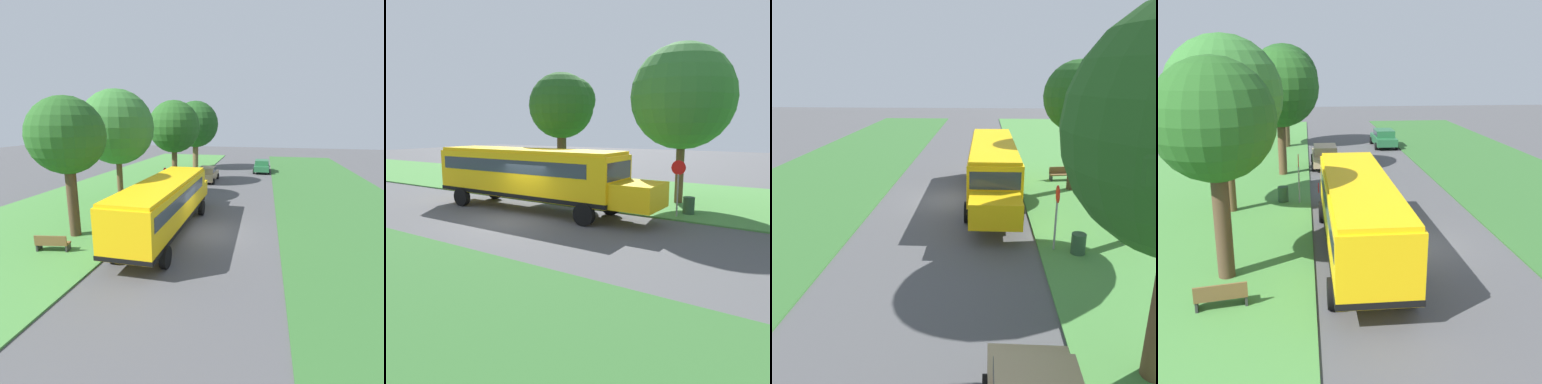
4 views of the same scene
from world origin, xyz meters
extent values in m
plane|color=#4C4C4F|center=(0.00, 0.00, 0.00)|extent=(120.00, 120.00, 0.00)
cube|color=#47843D|center=(-10.00, 0.00, 0.04)|extent=(12.00, 80.00, 0.08)
cube|color=yellow|center=(-2.25, -0.93, 1.90)|extent=(2.50, 10.50, 2.20)
cube|color=yellow|center=(-2.25, 5.27, 1.35)|extent=(2.20, 1.90, 1.10)
cube|color=yellow|center=(-2.25, -0.93, 3.08)|extent=(2.35, 10.29, 0.16)
cube|color=black|center=(-2.25, -0.93, 0.92)|extent=(2.54, 10.54, 0.20)
cube|color=#2D3842|center=(-2.25, -1.23, 2.36)|extent=(2.53, 9.24, 0.64)
cube|color=#2D3842|center=(-2.25, 4.27, 2.36)|extent=(2.25, 0.12, 0.80)
cylinder|color=red|center=(-3.68, 1.96, 2.05)|extent=(0.03, 0.44, 0.44)
cylinder|color=black|center=(-3.50, 3.27, 0.50)|extent=(0.30, 1.00, 1.00)
cylinder|color=black|center=(-1.00, 3.27, 0.50)|extent=(0.30, 1.00, 1.00)
cylinder|color=black|center=(-3.50, -4.60, 0.50)|extent=(0.30, 1.00, 1.00)
cylinder|color=black|center=(-1.00, -4.60, 0.50)|extent=(0.30, 1.00, 1.00)
cylinder|color=#4C3826|center=(-7.10, -2.21, 2.04)|extent=(0.59, 0.59, 4.07)
sphere|color=#23561E|center=(-7.10, -2.21, 5.59)|extent=(4.05, 4.05, 4.05)
sphere|color=#23561E|center=(-7.60, -1.66, 5.94)|extent=(2.80, 2.80, 2.80)
cylinder|color=brown|center=(-7.99, 5.17, 1.88)|extent=(0.46, 0.46, 3.76)
sphere|color=#33702D|center=(-7.99, 5.17, 5.87)|extent=(5.63, 5.63, 5.63)
sphere|color=#33702D|center=(-7.62, 4.56, 5.51)|extent=(3.51, 3.51, 3.51)
cylinder|color=gray|center=(-4.60, 6.19, 1.05)|extent=(0.08, 0.08, 2.10)
cylinder|color=red|center=(-4.60, 6.19, 2.40)|extent=(0.03, 0.68, 0.68)
cube|color=brown|center=(-6.92, -4.30, 0.45)|extent=(1.66, 0.77, 0.08)
cube|color=brown|center=(-6.88, -4.52, 0.70)|extent=(1.59, 0.34, 0.44)
cube|color=#333333|center=(-6.19, -4.17, 0.23)|extent=(0.16, 0.46, 0.45)
cube|color=#333333|center=(-7.65, -4.43, 0.23)|extent=(0.16, 0.46, 0.45)
cylinder|color=#2D4C33|center=(-5.48, 6.50, 0.45)|extent=(0.56, 0.56, 0.90)
camera|label=1|loc=(2.95, -16.10, 6.32)|focal=28.00mm
camera|label=2|loc=(12.42, 11.66, 4.20)|focal=35.00mm
camera|label=3|loc=(-1.75, 20.00, 6.79)|focal=35.00mm
camera|label=4|loc=(-4.19, -17.03, 7.40)|focal=42.00mm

